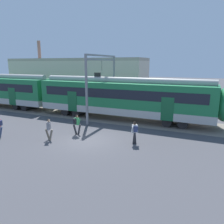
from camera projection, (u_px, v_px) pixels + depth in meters
name	position (u px, v px, depth m)	size (l,w,h in m)	color
ground_plane	(88.00, 140.00, 16.46)	(160.00, 160.00, 0.00)	#424247
track_bed	(39.00, 110.00, 27.16)	(80.00, 4.40, 0.01)	slate
pedestrian_grey	(49.00, 128.00, 16.29)	(0.71, 0.51, 1.67)	#6B6051
pedestrian_green	(77.00, 123.00, 17.56)	(0.66, 0.57, 1.67)	#28282D
pedestrian_white	(135.00, 131.00, 15.54)	(0.51, 0.70, 1.67)	#28282D
catenary_gantry	(102.00, 77.00, 22.72)	(0.24, 6.64, 6.53)	gray
background_building	(75.00, 80.00, 33.54)	(21.95, 5.00, 9.20)	beige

